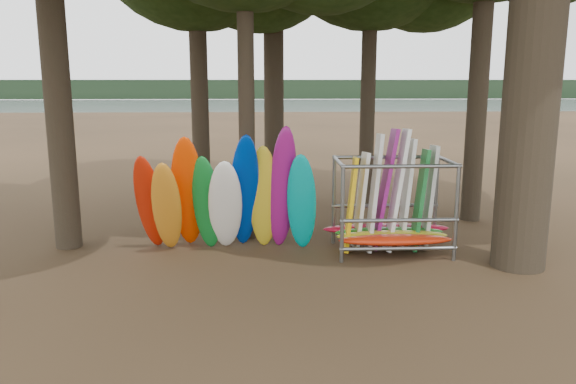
{
  "coord_description": "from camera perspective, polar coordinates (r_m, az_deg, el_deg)",
  "views": [
    {
      "loc": [
        -0.74,
        -11.48,
        4.01
      ],
      "look_at": [
        -0.17,
        1.5,
        1.4
      ],
      "focal_mm": 35.0,
      "sensor_mm": 36.0,
      "label": 1
    }
  ],
  "objects": [
    {
      "name": "lake",
      "position": [
        71.6,
        -1.95,
        8.13
      ],
      "size": [
        160.0,
        160.0,
        0.0
      ],
      "primitive_type": "plane",
      "color": "gray",
      "rests_on": "ground"
    },
    {
      "name": "far_shore",
      "position": [
        121.5,
        -2.22,
        10.39
      ],
      "size": [
        160.0,
        4.0,
        4.0
      ],
      "primitive_type": "cube",
      "color": "black",
      "rests_on": "ground"
    },
    {
      "name": "storage_rack",
      "position": [
        13.38,
        10.48,
        -1.68
      ],
      "size": [
        3.12,
        1.54,
        2.92
      ],
      "color": "slate",
      "rests_on": "ground"
    },
    {
      "name": "kayak_row",
      "position": [
        13.07,
        -6.22,
        -0.7
      ],
      "size": [
        4.3,
        2.0,
        3.15
      ],
      "color": "#B71B07",
      "rests_on": "ground"
    },
    {
      "name": "ground",
      "position": [
        12.18,
        1.11,
        -7.86
      ],
      "size": [
        120.0,
        120.0,
        0.0
      ],
      "primitive_type": "plane",
      "color": "#47331E",
      "rests_on": "ground"
    }
  ]
}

